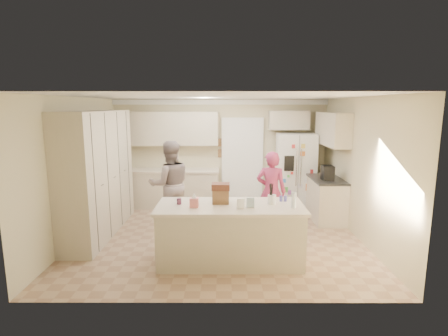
{
  "coord_description": "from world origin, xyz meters",
  "views": [
    {
      "loc": [
        0.11,
        -6.32,
        2.44
      ],
      "look_at": [
        0.1,
        0.35,
        1.25
      ],
      "focal_mm": 28.0,
      "sensor_mm": 36.0,
      "label": 1
    }
  ],
  "objects_px": {
    "refrigerator": "(295,171)",
    "tissue_box": "(194,202)",
    "dollhouse_body": "(221,196)",
    "teen_girl": "(271,192)",
    "island_base": "(230,235)",
    "utensil_crock": "(272,200)",
    "teen_boy": "(170,184)",
    "coffee_maker": "(327,173)"
  },
  "relations": [
    {
      "from": "island_base",
      "to": "tissue_box",
      "type": "distance_m",
      "value": 0.79
    },
    {
      "from": "coffee_maker",
      "to": "teen_girl",
      "type": "distance_m",
      "value": 1.36
    },
    {
      "from": "refrigerator",
      "to": "island_base",
      "type": "height_order",
      "value": "refrigerator"
    },
    {
      "from": "dollhouse_body",
      "to": "teen_girl",
      "type": "distance_m",
      "value": 1.64
    },
    {
      "from": "coffee_maker",
      "to": "utensil_crock",
      "type": "bearing_deg",
      "value": -127.12
    },
    {
      "from": "teen_girl",
      "to": "dollhouse_body",
      "type": "bearing_deg",
      "value": 65.1
    },
    {
      "from": "tissue_box",
      "to": "teen_boy",
      "type": "height_order",
      "value": "teen_boy"
    },
    {
      "from": "teen_girl",
      "to": "tissue_box",
      "type": "bearing_deg",
      "value": 59.42
    },
    {
      "from": "dollhouse_body",
      "to": "teen_girl",
      "type": "bearing_deg",
      "value": 53.3
    },
    {
      "from": "refrigerator",
      "to": "utensil_crock",
      "type": "bearing_deg",
      "value": -104.82
    },
    {
      "from": "coffee_maker",
      "to": "dollhouse_body",
      "type": "xyz_separation_m",
      "value": [
        -2.2,
        -1.8,
        -0.03
      ]
    },
    {
      "from": "refrigerator",
      "to": "island_base",
      "type": "distance_m",
      "value": 3.41
    },
    {
      "from": "refrigerator",
      "to": "teen_girl",
      "type": "distance_m",
      "value": 1.76
    },
    {
      "from": "refrigerator",
      "to": "island_base",
      "type": "xyz_separation_m",
      "value": [
        -1.6,
        -2.98,
        -0.46
      ]
    },
    {
      "from": "utensil_crock",
      "to": "teen_boy",
      "type": "height_order",
      "value": "teen_boy"
    },
    {
      "from": "island_base",
      "to": "teen_boy",
      "type": "relative_size",
      "value": 1.25
    },
    {
      "from": "coffee_maker",
      "to": "utensil_crock",
      "type": "relative_size",
      "value": 2.0
    },
    {
      "from": "refrigerator",
      "to": "tissue_box",
      "type": "height_order",
      "value": "refrigerator"
    },
    {
      "from": "refrigerator",
      "to": "island_base",
      "type": "bearing_deg",
      "value": -115.09
    },
    {
      "from": "coffee_maker",
      "to": "tissue_box",
      "type": "relative_size",
      "value": 2.14
    },
    {
      "from": "utensil_crock",
      "to": "teen_boy",
      "type": "xyz_separation_m",
      "value": [
        -1.84,
        1.58,
        -0.12
      ]
    },
    {
      "from": "refrigerator",
      "to": "dollhouse_body",
      "type": "distance_m",
      "value": 3.37
    },
    {
      "from": "island_base",
      "to": "dollhouse_body",
      "type": "relative_size",
      "value": 8.46
    },
    {
      "from": "utensil_crock",
      "to": "refrigerator",
      "type": "bearing_deg",
      "value": 72.04
    },
    {
      "from": "coffee_maker",
      "to": "island_base",
      "type": "height_order",
      "value": "coffee_maker"
    },
    {
      "from": "refrigerator",
      "to": "coffee_maker",
      "type": "height_order",
      "value": "refrigerator"
    },
    {
      "from": "teen_boy",
      "to": "teen_girl",
      "type": "xyz_separation_m",
      "value": [
        2.01,
        -0.23,
        -0.09
      ]
    },
    {
      "from": "refrigerator",
      "to": "tissue_box",
      "type": "distance_m",
      "value": 3.76
    },
    {
      "from": "teen_boy",
      "to": "tissue_box",
      "type": "bearing_deg",
      "value": 93.05
    },
    {
      "from": "teen_girl",
      "to": "utensil_crock",
      "type": "bearing_deg",
      "value": 94.64
    },
    {
      "from": "utensil_crock",
      "to": "tissue_box",
      "type": "distance_m",
      "value": 1.21
    },
    {
      "from": "coffee_maker",
      "to": "island_base",
      "type": "distance_m",
      "value": 2.87
    },
    {
      "from": "tissue_box",
      "to": "teen_girl",
      "type": "relative_size",
      "value": 0.09
    },
    {
      "from": "tissue_box",
      "to": "teen_girl",
      "type": "distance_m",
      "value": 2.04
    },
    {
      "from": "utensil_crock",
      "to": "teen_boy",
      "type": "bearing_deg",
      "value": 139.34
    },
    {
      "from": "tissue_box",
      "to": "teen_girl",
      "type": "bearing_deg",
      "value": 47.62
    },
    {
      "from": "utensil_crock",
      "to": "dollhouse_body",
      "type": "xyz_separation_m",
      "value": [
        -0.8,
        0.05,
        0.04
      ]
    },
    {
      "from": "island_base",
      "to": "utensil_crock",
      "type": "xyz_separation_m",
      "value": [
        0.65,
        0.05,
        0.56
      ]
    },
    {
      "from": "coffee_maker",
      "to": "utensil_crock",
      "type": "xyz_separation_m",
      "value": [
        -1.4,
        -1.85,
        -0.07
      ]
    },
    {
      "from": "island_base",
      "to": "dollhouse_body",
      "type": "distance_m",
      "value": 0.62
    },
    {
      "from": "tissue_box",
      "to": "dollhouse_body",
      "type": "distance_m",
      "value": 0.45
    },
    {
      "from": "utensil_crock",
      "to": "tissue_box",
      "type": "height_order",
      "value": "utensil_crock"
    }
  ]
}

